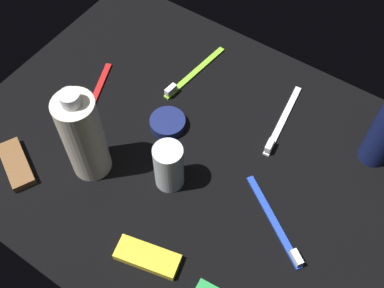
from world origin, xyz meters
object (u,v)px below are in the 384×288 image
at_px(toothbrush_lime, 192,74).
at_px(cream_tin_left, 168,123).
at_px(toothbrush_red, 92,100).
at_px(deodorant_stick, 167,165).
at_px(toothbrush_white, 281,123).
at_px(snack_bar_brown, 16,164).
at_px(toothbrush_blue, 277,225).
at_px(snack_bar_yellow, 148,257).
at_px(bodywash_bottle, 83,136).

bearing_deg(toothbrush_lime, cream_tin_left, 104.42).
bearing_deg(toothbrush_red, toothbrush_lime, -126.38).
xyz_separation_m(deodorant_stick, toothbrush_lime, (0.10, -0.23, -0.04)).
relative_size(deodorant_stick, toothbrush_red, 0.57).
distance_m(toothbrush_white, snack_bar_brown, 0.50).
relative_size(toothbrush_blue, toothbrush_white, 0.87).
bearing_deg(deodorant_stick, snack_bar_brown, 28.65).
bearing_deg(snack_bar_yellow, cream_tin_left, -74.97).
bearing_deg(cream_tin_left, toothbrush_lime, -75.58).
bearing_deg(toothbrush_lime, toothbrush_red, 53.62).
height_order(toothbrush_blue, toothbrush_white, same).
height_order(bodywash_bottle, cream_tin_left, bodywash_bottle).
bearing_deg(toothbrush_blue, toothbrush_lime, -32.83).
height_order(bodywash_bottle, snack_bar_brown, bodywash_bottle).
relative_size(deodorant_stick, toothbrush_blue, 0.63).
xyz_separation_m(deodorant_stick, snack_bar_yellow, (-0.06, 0.14, -0.04)).
bearing_deg(snack_bar_brown, toothbrush_blue, -133.35).
distance_m(deodorant_stick, cream_tin_left, 0.12).
bearing_deg(toothbrush_red, snack_bar_brown, 85.26).
xyz_separation_m(bodywash_bottle, toothbrush_blue, (-0.33, -0.08, -0.09)).
height_order(bodywash_bottle, toothbrush_blue, bodywash_bottle).
distance_m(toothbrush_blue, cream_tin_left, 0.28).
relative_size(toothbrush_white, snack_bar_yellow, 1.73).
height_order(deodorant_stick, toothbrush_white, deodorant_stick).
relative_size(bodywash_bottle, cream_tin_left, 2.93).
bearing_deg(snack_bar_brown, toothbrush_red, -67.90).
xyz_separation_m(deodorant_stick, toothbrush_white, (-0.11, -0.22, -0.04)).
relative_size(toothbrush_red, snack_bar_brown, 1.65).
distance_m(bodywash_bottle, snack_bar_brown, 0.16).
bearing_deg(toothbrush_white, toothbrush_lime, -1.69).
bearing_deg(toothbrush_red, toothbrush_blue, 176.08).
height_order(toothbrush_white, snack_bar_yellow, toothbrush_white).
distance_m(snack_bar_brown, snack_bar_yellow, 0.30).
bearing_deg(toothbrush_white, snack_bar_yellow, 81.95).
height_order(bodywash_bottle, snack_bar_yellow, bodywash_bottle).
distance_m(bodywash_bottle, deodorant_stick, 0.15).
distance_m(snack_bar_brown, cream_tin_left, 0.29).
bearing_deg(toothbrush_white, deodorant_stick, 63.51).
height_order(toothbrush_blue, snack_bar_brown, toothbrush_blue).
height_order(toothbrush_blue, toothbrush_red, same).
relative_size(toothbrush_blue, snack_bar_yellow, 1.51).
distance_m(toothbrush_lime, snack_bar_brown, 0.38).
xyz_separation_m(deodorant_stick, toothbrush_red, (0.23, -0.06, -0.04)).
height_order(toothbrush_lime, toothbrush_red, same).
bearing_deg(toothbrush_red, snack_bar_yellow, 145.68).
distance_m(deodorant_stick, snack_bar_yellow, 0.15).
xyz_separation_m(toothbrush_blue, toothbrush_white, (0.09, -0.19, 0.00)).
height_order(toothbrush_white, cream_tin_left, toothbrush_white).
xyz_separation_m(toothbrush_white, cream_tin_left, (0.18, 0.12, 0.00)).
xyz_separation_m(bodywash_bottle, toothbrush_red, (0.10, -0.11, -0.09)).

